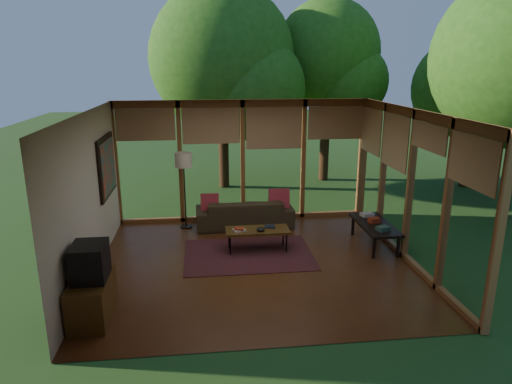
{
  "coord_description": "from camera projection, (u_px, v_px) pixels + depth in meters",
  "views": [
    {
      "loc": [
        -0.87,
        -7.42,
        3.44
      ],
      "look_at": [
        0.09,
        0.7,
        1.14
      ],
      "focal_mm": 32.0,
      "sensor_mm": 36.0,
      "label": 1
    }
  ],
  "objects": [
    {
      "name": "pillow_right",
      "position": [
        279.0,
        199.0,
        9.91
      ],
      "size": [
        0.44,
        0.24,
        0.46
      ],
      "primitive_type": "cube",
      "rotation": [
        -0.21,
        0.0,
        0.0
      ],
      "color": "maroon",
      "rests_on": "sofa"
    },
    {
      "name": "tree_ne",
      "position": [
        328.0,
        53.0,
        13.15
      ],
      "size": [
        3.01,
        3.01,
        5.27
      ],
      "color": "#3C2616",
      "rests_on": "ground"
    },
    {
      "name": "console_book_b",
      "position": [
        374.0,
        220.0,
        8.88
      ],
      "size": [
        0.23,
        0.19,
        0.09
      ],
      "primitive_type": "cube",
      "rotation": [
        0.0,
        0.0,
        0.19
      ],
      "color": "maroon",
      "rests_on": "side_console"
    },
    {
      "name": "sofa",
      "position": [
        245.0,
        213.0,
        9.95
      ],
      "size": [
        2.11,
        0.87,
        0.61
      ],
      "primitive_type": "imported",
      "rotation": [
        0.0,
        0.0,
        3.17
      ],
      "color": "#3A2F1D",
      "rests_on": "floor"
    },
    {
      "name": "ct_bowl",
      "position": [
        261.0,
        229.0,
        8.51
      ],
      "size": [
        0.16,
        0.16,
        0.07
      ],
      "primitive_type": "ellipsoid",
      "color": "black",
      "rests_on": "coffee_table"
    },
    {
      "name": "ct_book_lower",
      "position": [
        239.0,
        230.0,
        8.52
      ],
      "size": [
        0.25,
        0.22,
        0.03
      ],
      "primitive_type": "cube",
      "rotation": [
        0.0,
        0.0,
        0.27
      ],
      "color": "#B4ADA3",
      "rests_on": "coffee_table"
    },
    {
      "name": "rug",
      "position": [
        249.0,
        254.0,
        8.52
      ],
      "size": [
        2.37,
        1.68,
        0.01
      ],
      "primitive_type": "cube",
      "color": "maroon",
      "rests_on": "floor"
    },
    {
      "name": "side_console",
      "position": [
        375.0,
        226.0,
        8.85
      ],
      "size": [
        0.6,
        1.4,
        0.46
      ],
      "color": "black",
      "rests_on": "floor"
    },
    {
      "name": "wall_front",
      "position": [
        280.0,
        248.0,
        5.37
      ],
      "size": [
        5.5,
        0.04,
        2.7
      ],
      "primitive_type": "cube",
      "color": "silver",
      "rests_on": "ground"
    },
    {
      "name": "console_book_a",
      "position": [
        383.0,
        229.0,
        8.45
      ],
      "size": [
        0.27,
        0.23,
        0.08
      ],
      "primitive_type": "cube",
      "rotation": [
        0.0,
        0.0,
        0.33
      ],
      "color": "#2D4F42",
      "rests_on": "side_console"
    },
    {
      "name": "coffee_table",
      "position": [
        257.0,
        231.0,
        8.62
      ],
      "size": [
        1.2,
        0.5,
        0.43
      ],
      "color": "#553817",
      "rests_on": "floor"
    },
    {
      "name": "console_book_c",
      "position": [
        367.0,
        214.0,
        9.26
      ],
      "size": [
        0.28,
        0.23,
        0.07
      ],
      "primitive_type": "cube",
      "rotation": [
        0.0,
        0.0,
        0.26
      ],
      "color": "#B4ADA3",
      "rests_on": "side_console"
    },
    {
      "name": "media_cabinet",
      "position": [
        92.0,
        298.0,
        6.34
      ],
      "size": [
        0.5,
        1.0,
        0.6
      ],
      "primitive_type": "cube",
      "color": "#553817",
      "rests_on": "floor"
    },
    {
      "name": "ct_book_upper",
      "position": [
        239.0,
        229.0,
        8.52
      ],
      "size": [
        0.19,
        0.16,
        0.03
      ],
      "primitive_type": "cube",
      "rotation": [
        0.0,
        0.0,
        -0.17
      ],
      "color": "maroon",
      "rests_on": "coffee_table"
    },
    {
      "name": "wall_left",
      "position": [
        89.0,
        196.0,
        7.45
      ],
      "size": [
        0.04,
        5.0,
        2.7
      ],
      "primitive_type": "cube",
      "color": "silver",
      "rests_on": "ground"
    },
    {
      "name": "exterior_lawn",
      "position": [
        447.0,
        162.0,
        16.67
      ],
      "size": [
        40.0,
        40.0,
        0.0
      ],
      "primitive_type": "plane",
      "color": "#254D1D",
      "rests_on": "ground"
    },
    {
      "name": "ct_book_side",
      "position": [
        270.0,
        227.0,
        8.72
      ],
      "size": [
        0.21,
        0.16,
        0.03
      ],
      "primitive_type": "cube",
      "rotation": [
        0.0,
        0.0,
        -0.09
      ],
      "color": "black",
      "rests_on": "coffee_table"
    },
    {
      "name": "window_wall_right",
      "position": [
        410.0,
        186.0,
        8.06
      ],
      "size": [
        0.12,
        5.0,
        2.7
      ],
      "primitive_type": "cube",
      "color": "brown",
      "rests_on": "ground"
    },
    {
      "name": "tree_far",
      "position": [
        465.0,
        89.0,
        12.55
      ],
      "size": [
        2.88,
        2.88,
        4.22
      ],
      "color": "#3C2616",
      "rests_on": "ground"
    },
    {
      "name": "pillow_left",
      "position": [
        210.0,
        203.0,
        9.75
      ],
      "size": [
        0.39,
        0.21,
        0.4
      ],
      "primitive_type": "cube",
      "rotation": [
        -0.21,
        0.0,
        0.0
      ],
      "color": "maroon",
      "rests_on": "sofa"
    },
    {
      "name": "floor_lamp",
      "position": [
        184.0,
        164.0,
        9.57
      ],
      "size": [
        0.36,
        0.36,
        1.65
      ],
      "color": "black",
      "rests_on": "floor"
    },
    {
      "name": "ceiling",
      "position": [
        256.0,
        111.0,
        7.39
      ],
      "size": [
        5.5,
        5.5,
        0.0
      ],
      "primitive_type": "plane",
      "rotation": [
        3.14,
        0.0,
        0.0
      ],
      "color": "white",
      "rests_on": "ground"
    },
    {
      "name": "window_wall_back",
      "position": [
        243.0,
        161.0,
        10.15
      ],
      "size": [
        5.5,
        0.12,
        2.7
      ],
      "primitive_type": "cube",
      "color": "brown",
      "rests_on": "ground"
    },
    {
      "name": "floor",
      "position": [
        256.0,
        264.0,
        8.12
      ],
      "size": [
        5.5,
        5.5,
        0.0
      ],
      "primitive_type": "plane",
      "color": "#5A3017",
      "rests_on": "ground"
    },
    {
      "name": "tree_nw",
      "position": [
        222.0,
        59.0,
        12.37
      ],
      "size": [
        3.95,
        3.95,
        5.55
      ],
      "color": "#3C2616",
      "rests_on": "ground"
    },
    {
      "name": "television",
      "position": [
        90.0,
        262.0,
        6.19
      ],
      "size": [
        0.45,
        0.55,
        0.5
      ],
      "primitive_type": "cube",
      "color": "black",
      "rests_on": "media_cabinet"
    },
    {
      "name": "wall_painting",
      "position": [
        107.0,
        166.0,
        8.74
      ],
      "size": [
        0.06,
        1.35,
        1.15
      ],
      "color": "black",
      "rests_on": "wall_left"
    }
  ]
}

